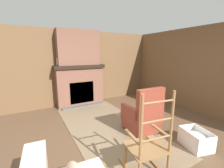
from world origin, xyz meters
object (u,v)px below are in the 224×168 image
at_px(rocking_chair, 148,149).
at_px(decorative_plate_on_mantel, 76,61).
at_px(laundry_basket, 196,139).
at_px(oil_lamp_vase, 58,63).
at_px(armchair, 143,117).
at_px(storage_case, 91,62).
at_px(firewood_stack, 152,105).

xyz_separation_m(rocking_chair, decorative_plate_on_mantel, (-3.50, 0.04, 1.04)).
bearing_deg(rocking_chair, laundry_basket, -78.29).
relative_size(laundry_basket, oil_lamp_vase, 2.60).
relative_size(armchair, storage_case, 4.36).
relative_size(armchair, laundry_basket, 1.74).
xyz_separation_m(laundry_basket, storage_case, (-3.41, -0.71, 1.26)).
bearing_deg(firewood_stack, rocking_chair, -45.44).
bearing_deg(oil_lamp_vase, storage_case, 89.99).
bearing_deg(rocking_chair, oil_lamp_vase, 17.10).
bearing_deg(oil_lamp_vase, decorative_plate_on_mantel, 92.03).
xyz_separation_m(firewood_stack, laundry_basket, (1.97, -0.82, 0.10)).
relative_size(firewood_stack, laundry_basket, 0.76).
height_order(laundry_basket, decorative_plate_on_mantel, decorative_plate_on_mantel).
distance_m(laundry_basket, decorative_plate_on_mantel, 3.87).
relative_size(firewood_stack, decorative_plate_on_mantel, 1.99).
distance_m(armchair, rocking_chair, 1.24).
relative_size(oil_lamp_vase, storage_case, 0.97).
bearing_deg(firewood_stack, oil_lamp_vase, -118.92).
height_order(laundry_basket, oil_lamp_vase, oil_lamp_vase).
bearing_deg(firewood_stack, armchair, -51.36).
bearing_deg(storage_case, decorative_plate_on_mantel, -92.23).
bearing_deg(laundry_basket, storage_case, -168.31).
height_order(armchair, firewood_stack, armchair).
height_order(laundry_basket, storage_case, storage_case).
bearing_deg(armchair, rocking_chair, 144.03).
distance_m(rocking_chair, decorative_plate_on_mantel, 3.65).
height_order(armchair, storage_case, storage_case).
bearing_deg(laundry_basket, armchair, -150.94).
bearing_deg(storage_case, rocking_chair, -9.00).
relative_size(laundry_basket, storage_case, 2.51).
distance_m(firewood_stack, decorative_plate_on_mantel, 2.88).
distance_m(oil_lamp_vase, storage_case, 1.08).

